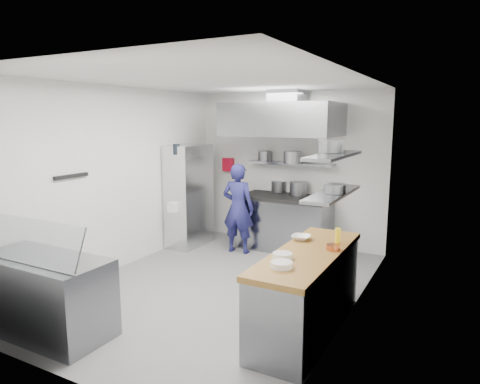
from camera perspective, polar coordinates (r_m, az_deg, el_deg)
The scene contains 35 objects.
floor at distance 6.12m, azimuth -2.72°, elevation -12.48°, with size 5.00×5.00×0.00m, color slate.
ceiling at distance 5.69m, azimuth -2.95°, elevation 14.66°, with size 5.00×5.00×0.00m, color silver.
wall_back at distance 7.96m, azimuth 6.48°, elevation 3.10°, with size 3.60×0.02×2.80m, color white.
wall_front at distance 3.86m, azimuth -22.37°, elevation -4.64°, with size 3.60×0.02×2.80m, color white.
wall_left at distance 6.83m, azimuth -15.89°, elevation 1.69°, with size 5.00×0.02×2.80m, color white.
wall_right at distance 5.06m, azimuth 14.92°, elevation -0.96°, with size 5.00×0.02×2.80m, color white.
gas_range at distance 7.73m, azimuth 5.93°, elevation -4.26°, with size 1.60×0.80×0.90m, color gray.
cooktop at distance 7.63m, azimuth 6.00°, elevation -0.76°, with size 1.57×0.78×0.06m, color black.
stock_pot_left at distance 8.06m, azimuth 5.25°, elevation 0.75°, with size 0.29×0.29×0.20m, color slate.
stock_pot_mid at distance 7.74m, azimuth 7.80°, elevation 0.48°, with size 0.32×0.32×0.24m, color slate.
over_range_shelf at distance 7.77m, azimuth 6.74°, elevation 3.81°, with size 1.60×0.30×0.04m, color gray.
shelf_pot_a at distance 7.99m, azimuth 3.30°, elevation 4.82°, with size 0.24×0.24×0.18m, color slate.
shelf_pot_b at distance 7.50m, azimuth 7.01°, elevation 4.60°, with size 0.31×0.31×0.22m, color slate.
extractor_hood at distance 7.34m, azimuth 5.66°, elevation 9.60°, with size 1.90×1.15×0.55m, color gray.
hood_duct at distance 7.56m, azimuth 6.38°, elevation 12.47°, with size 0.55×0.55×0.24m, color slate.
red_firebox at distance 8.45m, azimuth -1.58°, elevation 3.67°, with size 0.22×0.10×0.26m, color red.
chef at distance 7.40m, azimuth -0.25°, elevation -2.19°, with size 0.57×0.37×1.57m, color navy.
wire_rack at distance 7.86m, azimuth -6.81°, elevation -0.49°, with size 0.50×0.90×1.85m, color silver.
rack_bin_a at distance 7.52m, azimuth -8.80°, elevation -1.98°, with size 0.15×0.18×0.17m, color white.
rack_bin_b at distance 7.82m, azimuth -6.77°, elevation 2.23°, with size 0.14×0.18×0.16m, color yellow.
rack_jar at distance 7.39m, azimuth -8.47°, elevation 5.66°, with size 0.12×0.12×0.18m, color black.
knife_strip at distance 6.19m, azimuth -21.57°, elevation 1.98°, with size 0.04×0.55×0.05m, color black.
prep_counter_base at distance 4.87m, azimuth 8.95°, elevation -13.22°, with size 0.62×2.00×0.84m, color gray.
prep_counter_top at distance 4.71m, azimuth 9.09°, elevation -8.18°, with size 0.65×2.04×0.06m, color brown.
plate_stack_a at distance 4.17m, azimuth 5.57°, elevation -9.62°, with size 0.22×0.22×0.06m, color white.
plate_stack_b at distance 4.43m, azimuth 5.68°, elevation -8.47°, with size 0.20×0.20×0.06m, color white.
copper_pan at distance 4.80m, azimuth 12.32°, elevation -7.21°, with size 0.15×0.15×0.06m, color #BF5F35.
squeeze_bottle at distance 5.04m, azimuth 12.91°, elevation -5.72°, with size 0.06×0.06×0.18m, color yellow.
mixing_bowl at distance 5.12m, azimuth 8.14°, elevation -6.02°, with size 0.22×0.22×0.05m, color white.
wall_shelf_lower at distance 4.80m, azimuth 12.28°, elevation -0.21°, with size 0.30×1.30×0.04m, color gray.
wall_shelf_upper at distance 4.75m, azimuth 12.46°, elevation 4.79°, with size 0.30×1.30×0.04m, color gray.
shelf_pot_c at distance 4.71m, azimuth 12.54°, elevation 0.45°, with size 0.23×0.23×0.10m, color slate.
shelf_pot_d at distance 4.89m, azimuth 12.02°, elevation 6.01°, with size 0.29×0.29×0.14m, color slate.
display_case at distance 5.20m, azimuth -24.53°, elevation -12.43°, with size 1.50×0.70×0.85m, color gray.
display_glass at distance 4.94m, azimuth -26.17°, elevation -5.83°, with size 1.47×0.02×0.45m, color silver.
Camera 1 is at (2.92, -4.85, 2.31)m, focal length 32.00 mm.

